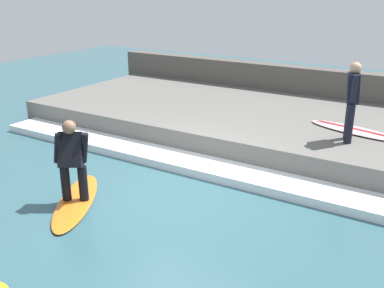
{
  "coord_description": "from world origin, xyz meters",
  "views": [
    {
      "loc": [
        -5.72,
        -3.89,
        3.35
      ],
      "look_at": [
        0.57,
        0.0,
        0.7
      ],
      "focal_mm": 42.0,
      "sensor_mm": 36.0,
      "label": 1
    }
  ],
  "objects_px": {
    "surfer_riding": "(72,157)",
    "surfer_waiting_near": "(352,98)",
    "surfboard_waiting_near": "(356,131)",
    "surfboard_riding": "(76,201)"
  },
  "relations": [
    {
      "from": "surfer_waiting_near",
      "to": "surfer_riding",
      "type": "bearing_deg",
      "value": 139.19
    },
    {
      "from": "surfboard_riding",
      "to": "surfboard_waiting_near",
      "type": "distance_m",
      "value": 5.59
    },
    {
      "from": "surfer_riding",
      "to": "surfboard_waiting_near",
      "type": "height_order",
      "value": "surfer_riding"
    },
    {
      "from": "surfboard_riding",
      "to": "surfer_waiting_near",
      "type": "bearing_deg",
      "value": -40.81
    },
    {
      "from": "surfer_riding",
      "to": "surfer_waiting_near",
      "type": "xyz_separation_m",
      "value": [
        3.82,
        -3.3,
        0.58
      ]
    },
    {
      "from": "surfboard_riding",
      "to": "surfer_riding",
      "type": "distance_m",
      "value": 0.77
    },
    {
      "from": "surfer_waiting_near",
      "to": "surfboard_waiting_near",
      "type": "relative_size",
      "value": 0.72
    },
    {
      "from": "surfer_riding",
      "to": "surfboard_riding",
      "type": "bearing_deg",
      "value": -26.57
    },
    {
      "from": "surfer_riding",
      "to": "surfboard_waiting_near",
      "type": "xyz_separation_m",
      "value": [
        4.46,
        -3.33,
        -0.23
      ]
    },
    {
      "from": "surfer_waiting_near",
      "to": "surfboard_waiting_near",
      "type": "xyz_separation_m",
      "value": [
        0.63,
        -0.03,
        -0.8
      ]
    }
  ]
}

